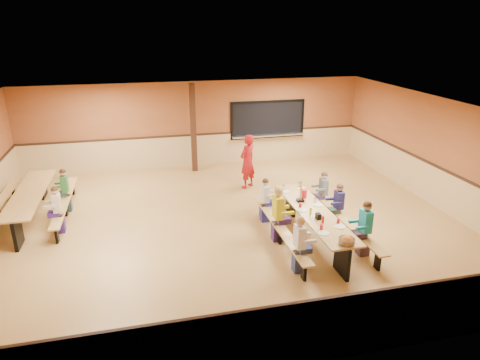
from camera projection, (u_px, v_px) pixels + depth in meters
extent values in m
plane|color=olive|center=(226.00, 224.00, 11.03)|extent=(12.00, 12.00, 0.00)
cube|color=brown|center=(197.00, 124.00, 15.06)|extent=(12.00, 0.04, 3.00)
cube|color=brown|center=(297.00, 283.00, 5.95)|extent=(12.00, 0.04, 3.00)
cube|color=brown|center=(438.00, 153.00, 11.81)|extent=(0.04, 10.00, 3.00)
cube|color=white|center=(224.00, 109.00, 9.98)|extent=(12.00, 10.00, 0.04)
cube|color=black|center=(268.00, 119.00, 15.58)|extent=(2.60, 0.06, 1.20)
cube|color=silver|center=(268.00, 135.00, 15.70)|extent=(2.70, 0.28, 0.06)
cube|color=black|center=(193.00, 129.00, 14.47)|extent=(0.18, 0.18, 3.00)
cube|color=#B38A47|center=(314.00, 212.00, 10.02)|extent=(0.75, 3.60, 0.04)
cube|color=black|center=(342.00, 259.00, 8.74)|extent=(0.08, 0.60, 0.70)
cube|color=black|center=(291.00, 201.00, 11.56)|extent=(0.08, 0.60, 0.70)
cube|color=#B38A47|center=(280.00, 227.00, 9.94)|extent=(0.26, 3.60, 0.04)
cube|color=black|center=(280.00, 235.00, 10.02)|extent=(0.06, 0.18, 0.41)
cube|color=#B38A47|center=(345.00, 219.00, 10.30)|extent=(0.26, 3.60, 0.04)
cube|color=black|center=(344.00, 228.00, 10.38)|extent=(0.06, 0.18, 0.41)
cube|color=#B38A47|center=(29.00, 193.00, 11.11)|extent=(0.75, 3.60, 0.04)
cube|color=black|center=(18.00, 233.00, 9.83)|extent=(0.08, 0.60, 0.70)
cube|color=black|center=(43.00, 185.00, 12.65)|extent=(0.08, 0.60, 0.70)
cube|color=#B38A47|center=(65.00, 200.00, 11.39)|extent=(0.26, 3.60, 0.04)
cube|color=black|center=(66.00, 208.00, 11.47)|extent=(0.06, 0.18, 0.41)
imported|color=#A31217|center=(247.00, 161.00, 13.20)|extent=(0.74, 0.70, 1.69)
cylinder|color=red|center=(304.00, 194.00, 10.74)|extent=(0.16, 0.16, 0.22)
cube|color=black|center=(318.00, 216.00, 9.60)|extent=(0.10, 0.14, 0.13)
cylinder|color=yellow|center=(311.00, 211.00, 9.82)|extent=(0.06, 0.06, 0.17)
cylinder|color=#B2140F|center=(323.00, 220.00, 9.39)|extent=(0.06, 0.06, 0.17)
cube|color=black|center=(300.00, 200.00, 10.54)|extent=(0.16, 0.16, 0.06)
cube|color=#B38A47|center=(301.00, 190.00, 10.44)|extent=(0.02, 0.09, 0.50)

